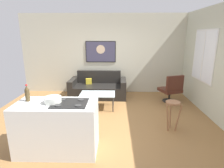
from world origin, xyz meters
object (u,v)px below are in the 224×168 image
mixing_bowl (53,100)px  wall_painting (101,52)px  couch (98,89)px  coffee_table (98,95)px  armchair (171,89)px  soda_bottle (27,94)px  bar_stool (173,108)px

mixing_bowl → wall_painting: bearing=81.4°
mixing_bowl → couch: bearing=81.0°
couch → mixing_bowl: size_ratio=6.51×
coffee_table → mixing_bowl: (-0.58, -2.01, 0.56)m
armchair → soda_bottle: soda_bottle is taller
mixing_bowl → armchair: bearing=42.0°
couch → mixing_bowl: bearing=-99.0°
coffee_table → armchair: bearing=13.6°
couch → armchair: 2.42m
bar_stool → mixing_bowl: size_ratio=2.28×
couch → armchair: size_ratio=2.16×
wall_painting → soda_bottle: bearing=-106.3°
bar_stool → soda_bottle: soda_bottle is taller
armchair → bar_stool: size_ratio=1.33×
soda_bottle → wall_painting: wall_painting is taller
soda_bottle → couch: bearing=72.1°
coffee_table → wall_painting: (-0.03, 1.62, 1.08)m
bar_stool → armchair: bearing=74.6°
bar_stool → mixing_bowl: mixing_bowl is taller
coffee_table → mixing_bowl: 2.16m
coffee_table → armchair: size_ratio=1.11×
armchair → soda_bottle: bearing=-143.4°
coffee_table → bar_stool: bar_stool is taller
couch → armchair: (2.35, -0.54, 0.16)m
couch → soda_bottle: 3.26m
mixing_bowl → coffee_table: bearing=74.0°
bar_stool → wall_painting: wall_painting is taller
couch → mixing_bowl: (-0.49, -3.09, 0.70)m
wall_painting → couch: bearing=-96.9°
coffee_table → mixing_bowl: bearing=-106.0°
soda_bottle → bar_stool: bearing=13.9°
coffee_table → wall_painting: 1.94m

